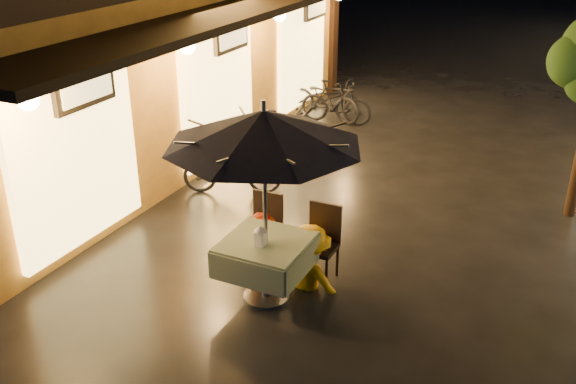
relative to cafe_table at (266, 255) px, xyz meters
The scene contains 13 objects.
ground 1.08m from the cafe_table, 35.95° to the right, with size 90.00×90.00×0.00m, color black.
cafe_table is the anchor object (origin of this frame).
patio_umbrella 1.56m from the cafe_table, ahead, with size 2.21×2.21×2.46m.
cafe_chair_left 0.84m from the cafe_table, 118.51° to the left, with size 0.42×0.42×0.97m.
cafe_chair_right 0.84m from the cafe_table, 61.49° to the left, with size 0.42×0.42×0.97m.
table_lantern 0.35m from the cafe_table, 90.00° to the right, with size 0.16×0.16×0.25m.
person_orange 0.71m from the cafe_table, 123.19° to the left, with size 0.76×0.59×1.56m, color red.
person_yellow 0.63m from the cafe_table, 56.80° to the left, with size 1.00×0.57×1.54m, color #E29D05.
bicycle_0 3.12m from the cafe_table, 127.53° to the left, with size 0.56×1.60×0.84m, color black.
bicycle_1 4.52m from the cafe_table, 113.17° to the left, with size 0.45×1.59×0.95m, color black.
bicycle_2 5.03m from the cafe_table, 113.16° to the left, with size 0.57×1.64×0.86m, color black.
bicycle_3 6.73m from the cafe_table, 104.64° to the left, with size 0.44×1.55×0.93m, color black.
bicycle_4 6.96m from the cafe_table, 106.81° to the left, with size 0.61×1.76×0.93m, color black.
Camera 1 is at (2.30, -5.22, 4.37)m, focal length 40.00 mm.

